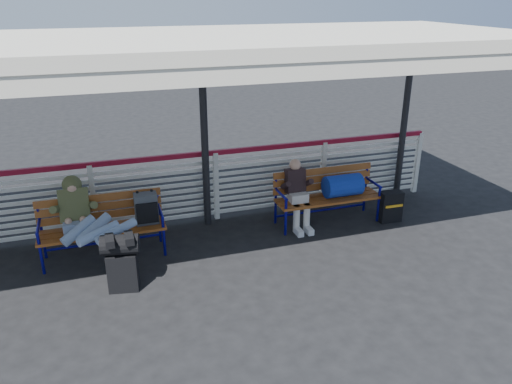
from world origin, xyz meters
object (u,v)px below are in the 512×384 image
object	(u,v)px
bench_right	(336,188)
suitcase_side	(390,206)
traveler_man	(91,224)
bench_left	(116,217)
companion_person	(298,193)
luggage_stack	(122,260)

from	to	relation	value
bench_right	suitcase_side	size ratio (longest dim) A/B	3.37
bench_right	traveler_man	bearing A→B (deg)	-174.64
bench_left	traveler_man	bearing A→B (deg)	-136.04
bench_left	traveler_man	distance (m)	0.50
bench_left	companion_person	world-z (taller)	companion_person
bench_left	bench_right	distance (m)	3.59
bench_right	companion_person	world-z (taller)	companion_person
bench_right	companion_person	bearing A→B (deg)	-179.97
luggage_stack	companion_person	size ratio (longest dim) A/B	0.70
bench_left	luggage_stack	bearing A→B (deg)	-90.64
bench_left	traveler_man	xyz separation A→B (m)	(-0.36, -0.34, 0.10)
luggage_stack	suitcase_side	world-z (taller)	luggage_stack
luggage_stack	companion_person	distance (m)	3.10
traveler_man	suitcase_side	distance (m)	4.88
bench_right	luggage_stack	bearing A→B (deg)	-163.66
luggage_stack	companion_person	bearing A→B (deg)	30.93
suitcase_side	traveler_man	bearing A→B (deg)	-177.68
luggage_stack	traveler_man	xyz separation A→B (m)	(-0.35, 0.69, 0.26)
companion_person	suitcase_side	xyz separation A→B (m)	(1.60, -0.30, -0.33)
suitcase_side	bench_right	bearing A→B (deg)	163.30
bench_left	suitcase_side	size ratio (longest dim) A/B	3.37
bench_right	traveler_man	size ratio (longest dim) A/B	1.10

